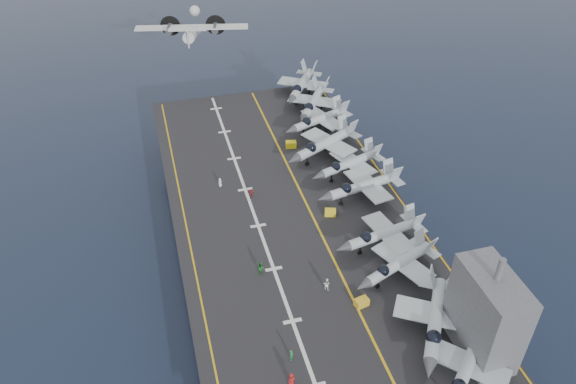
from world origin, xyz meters
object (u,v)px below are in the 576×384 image
object	(u,v)px
tow_cart_a	(362,302)
island_superstructure	(489,306)
transport_plane	(192,34)
fighter_jet_0	(467,368)

from	to	relation	value
tow_cart_a	island_superstructure	bearing A→B (deg)	-42.08
tow_cart_a	transport_plane	size ratio (longest dim) A/B	0.08
tow_cart_a	transport_plane	xyz separation A→B (m)	(-11.62, 74.87, 10.54)
transport_plane	tow_cart_a	bearing A→B (deg)	-81.18
fighter_jet_0	tow_cart_a	distance (m)	16.02
fighter_jet_0	transport_plane	bearing A→B (deg)	101.99
island_superstructure	fighter_jet_0	distance (m)	7.53
fighter_jet_0	island_superstructure	bearing A→B (deg)	44.35
island_superstructure	transport_plane	bearing A→B (deg)	105.08
tow_cart_a	transport_plane	bearing A→B (deg)	98.82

